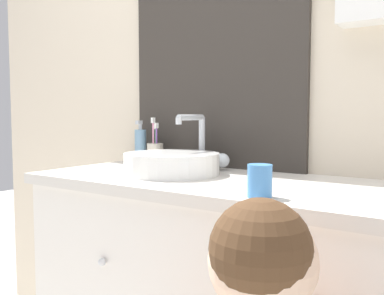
{
  "coord_description": "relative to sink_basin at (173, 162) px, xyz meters",
  "views": [
    {
      "loc": [
        0.65,
        -0.83,
        1.09
      ],
      "look_at": [
        -0.12,
        0.28,
        0.98
      ],
      "focal_mm": 40.0,
      "sensor_mm": 36.0,
      "label": 1
    }
  ],
  "objects": [
    {
      "name": "soap_dispenser",
      "position": [
        -0.31,
        0.18,
        0.03
      ],
      "size": [
        0.05,
        0.05,
        0.18
      ],
      "color": "#6B93B2",
      "rests_on": "vanity_counter"
    },
    {
      "name": "drinking_cup",
      "position": [
        0.43,
        -0.21,
        0.0
      ],
      "size": [
        0.06,
        0.06,
        0.08
      ],
      "primitive_type": "cylinder",
      "color": "#4789D1",
      "rests_on": "vanity_counter"
    },
    {
      "name": "toothbrush_holder",
      "position": [
        -0.22,
        0.18,
        0.01
      ],
      "size": [
        0.07,
        0.07,
        0.19
      ],
      "color": "beige",
      "rests_on": "vanity_counter"
    },
    {
      "name": "wall_back",
      "position": [
        0.25,
        0.29,
        0.36
      ],
      "size": [
        3.2,
        0.18,
        2.5
      ],
      "color": "beige",
      "rests_on": "ground_plane"
    },
    {
      "name": "sink_basin",
      "position": [
        0.0,
        0.0,
        0.0
      ],
      "size": [
        0.33,
        0.38,
        0.2
      ],
      "color": "white",
      "rests_on": "vanity_counter"
    }
  ]
}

